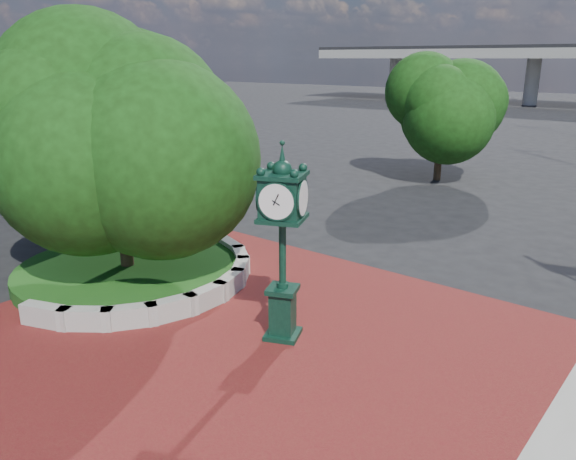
# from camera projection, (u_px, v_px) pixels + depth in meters

# --- Properties ---
(ground) EXTENTS (200.00, 200.00, 0.00)m
(ground) POSITION_uv_depth(u_px,v_px,m) (261.00, 329.00, 12.86)
(ground) COLOR black
(ground) RESTS_ON ground
(plaza) EXTENTS (12.00, 12.00, 0.04)m
(plaza) POSITION_uv_depth(u_px,v_px,m) (230.00, 345.00, 12.11)
(plaza) COLOR maroon
(plaza) RESTS_ON ground
(planter_wall) EXTENTS (2.96, 6.77, 0.54)m
(planter_wall) POSITION_uv_depth(u_px,v_px,m) (182.00, 289.00, 14.41)
(planter_wall) COLOR #9E9B93
(planter_wall) RESTS_ON ground
(grass_bed) EXTENTS (6.10, 6.10, 0.40)m
(grass_bed) POSITION_uv_depth(u_px,v_px,m) (128.00, 271.00, 15.81)
(grass_bed) COLOR #1D4E16
(grass_bed) RESTS_ON ground
(tree_planter) EXTENTS (5.20, 5.20, 6.33)m
(tree_planter) POSITION_uv_depth(u_px,v_px,m) (117.00, 146.00, 14.77)
(tree_planter) COLOR #38281C
(tree_planter) RESTS_ON ground
(tree_northwest) EXTENTS (5.60, 5.60, 6.93)m
(tree_northwest) POSITION_uv_depth(u_px,v_px,m) (105.00, 104.00, 23.18)
(tree_northwest) COLOR #38281C
(tree_northwest) RESTS_ON ground
(tree_street) EXTENTS (4.40, 4.40, 5.45)m
(tree_street) POSITION_uv_depth(u_px,v_px,m) (442.00, 115.00, 27.68)
(tree_street) COLOR #38281C
(tree_street) RESTS_ON ground
(post_clock) EXTENTS (1.12, 1.12, 4.31)m
(post_clock) POSITION_uv_depth(u_px,v_px,m) (282.00, 236.00, 11.78)
(post_clock) COLOR black
(post_clock) RESTS_ON ground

